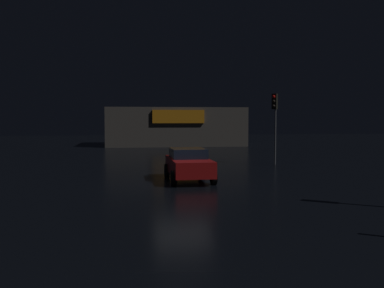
% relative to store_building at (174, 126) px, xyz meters
% --- Properties ---
extents(ground_plane, '(120.00, 120.00, 0.00)m').
position_rel_store_building_xyz_m(ground_plane, '(-2.74, -29.53, -2.09)').
color(ground_plane, black).
extents(store_building, '(15.00, 8.75, 4.17)m').
position_rel_store_building_xyz_m(store_building, '(0.00, 0.00, 0.00)').
color(store_building, '#4C4742').
rests_on(store_building, ground).
extents(traffic_signal_main, '(0.42, 0.43, 4.53)m').
position_rel_store_building_xyz_m(traffic_signal_main, '(4.15, -21.92, 1.39)').
color(traffic_signal_main, '#595B60').
rests_on(traffic_signal_main, ground).
extents(car_near, '(2.06, 4.20, 1.52)m').
position_rel_store_building_xyz_m(car_near, '(-2.30, -28.26, -1.29)').
color(car_near, '#A51414').
rests_on(car_near, ground).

